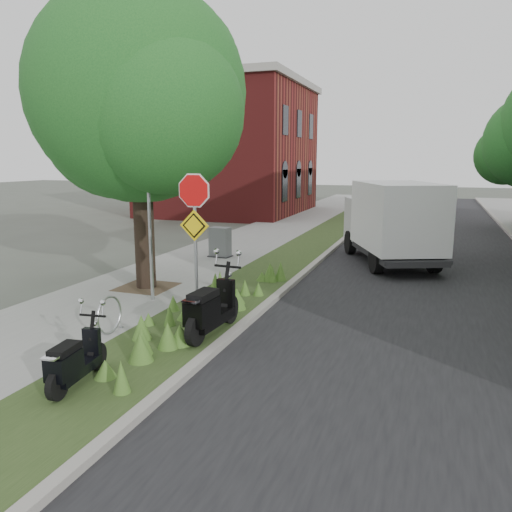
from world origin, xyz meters
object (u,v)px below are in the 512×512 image
Objects in this scene: sign_assembly at (195,218)px; box_truck at (392,219)px; scooter_near at (208,314)px; scooter_far at (72,366)px; utility_cabinet at (220,243)px.

sign_assembly reaches higher than box_truck.
scooter_near is 0.36× the size of box_truck.
scooter_far is at bearing -96.44° from sign_assembly.
utility_cabinet is (-3.05, 7.47, 0.03)m from scooter_near.
scooter_far is (-0.38, -3.37, -1.86)m from sign_assembly.
scooter_near is (0.59, -0.69, -1.75)m from sign_assembly.
scooter_far is 10.36m from utility_cabinet.
sign_assembly is 7.41m from utility_cabinet.
scooter_far is at bearing -107.42° from box_truck.
box_truck is at bearing 68.34° from sign_assembly.
sign_assembly is 8.75m from box_truck.
sign_assembly is at bearing -111.66° from box_truck.
box_truck is (3.60, 11.47, 1.06)m from scooter_far.
sign_assembly is 3.12× the size of utility_cabinet.
sign_assembly reaches higher than scooter_far.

